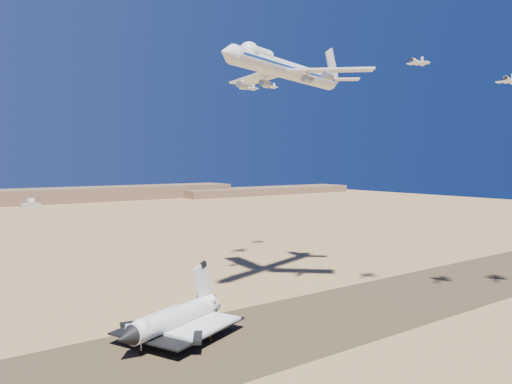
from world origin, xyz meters
TOP-DOWN VIEW (x-y plane):
  - ground at (0.00, 0.00)m, footprint 1200.00×1200.00m
  - runway at (0.00, 0.00)m, footprint 600.00×50.00m
  - ridgeline at (65.32, 527.31)m, footprint 960.00×90.00m
  - shuttle at (-17.80, 11.46)m, footprint 43.65×36.64m
  - carrier_747 at (40.78, 31.31)m, footprint 85.61×63.39m
  - crew_a at (-10.21, 3.30)m, footprint 0.50×0.69m
  - crew_b at (-13.57, 3.61)m, footprint 1.04×1.01m
  - crew_c at (-10.19, 3.25)m, footprint 0.90×1.03m
  - chase_jet_a at (67.95, -9.40)m, footprint 13.98×8.12m
  - chase_jet_b at (90.24, -30.94)m, footprint 16.14×9.40m
  - chase_jet_e at (55.94, 78.28)m, footprint 15.65×9.32m
  - chase_jet_f at (82.42, 95.05)m, footprint 13.42×7.92m

SIDE VIEW (x-z plane):
  - ground at x=0.00m, z-range 0.00..0.00m
  - runway at x=0.00m, z-range 0.00..0.06m
  - crew_c at x=-10.19m, z-range 0.06..1.64m
  - crew_a at x=-10.21m, z-range 0.06..1.84m
  - crew_b at x=-13.57m, z-range 0.06..1.95m
  - shuttle at x=-17.80m, z-range -4.91..16.33m
  - ridgeline at x=65.32m, z-range -1.37..16.63m
  - chase_jet_b at x=90.24m, z-range 79.11..83.22m
  - chase_jet_a at x=67.95m, z-range 86.44..89.99m
  - chase_jet_e at x=55.94m, z-range 86.40..90.45m
  - carrier_747 at x=40.78m, z-range 77.78..99.34m
  - chase_jet_f at x=82.42m, z-range 91.54..94.99m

